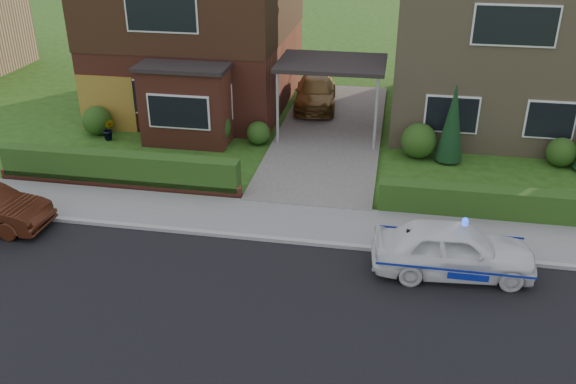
# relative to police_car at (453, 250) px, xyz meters

# --- Properties ---
(ground) EXTENTS (120.00, 120.00, 0.00)m
(ground) POSITION_rel_police_car_xyz_m (-3.91, -2.40, -0.64)
(ground) COLOR #254713
(ground) RESTS_ON ground
(road) EXTENTS (60.00, 6.00, 0.02)m
(road) POSITION_rel_police_car_xyz_m (-3.91, -2.40, -0.64)
(road) COLOR black
(road) RESTS_ON ground
(kerb) EXTENTS (60.00, 0.16, 0.12)m
(kerb) POSITION_rel_police_car_xyz_m (-3.91, 0.65, -0.58)
(kerb) COLOR #9E9993
(kerb) RESTS_ON ground
(sidewalk) EXTENTS (60.00, 2.00, 0.10)m
(sidewalk) POSITION_rel_police_car_xyz_m (-3.91, 1.70, -0.59)
(sidewalk) COLOR slate
(sidewalk) RESTS_ON ground
(driveway) EXTENTS (3.80, 12.00, 0.12)m
(driveway) POSITION_rel_police_car_xyz_m (-3.91, 8.60, -0.58)
(driveway) COLOR #666059
(driveway) RESTS_ON ground
(house_left) EXTENTS (7.50, 9.53, 7.25)m
(house_left) POSITION_rel_police_car_xyz_m (-9.69, 11.50, 3.17)
(house_left) COLOR brown
(house_left) RESTS_ON ground
(house_right) EXTENTS (7.50, 8.06, 7.25)m
(house_right) POSITION_rel_police_car_xyz_m (1.89, 11.59, 3.02)
(house_right) COLOR #8E7A57
(house_right) RESTS_ON ground
(carport_link) EXTENTS (3.80, 3.00, 2.77)m
(carport_link) POSITION_rel_police_car_xyz_m (-3.91, 8.55, 2.01)
(carport_link) COLOR black
(carport_link) RESTS_ON ground
(garage_door) EXTENTS (2.20, 0.10, 2.10)m
(garage_door) POSITION_rel_police_car_xyz_m (-12.16, 7.56, 0.41)
(garage_door) COLOR olive
(garage_door) RESTS_ON ground
(dwarf_wall) EXTENTS (7.70, 0.25, 0.36)m
(dwarf_wall) POSITION_rel_police_car_xyz_m (-9.71, 2.90, -0.46)
(dwarf_wall) COLOR brown
(dwarf_wall) RESTS_ON ground
(hedge_left) EXTENTS (7.50, 0.55, 0.90)m
(hedge_left) POSITION_rel_police_car_xyz_m (-9.71, 3.05, -0.64)
(hedge_left) COLOR #1C3E13
(hedge_left) RESTS_ON ground
(hedge_right) EXTENTS (7.50, 0.55, 0.80)m
(hedge_right) POSITION_rel_police_car_xyz_m (1.89, 2.95, -0.64)
(hedge_right) COLOR #1C3E13
(hedge_right) RESTS_ON ground
(shrub_left_far) EXTENTS (1.08, 1.08, 1.08)m
(shrub_left_far) POSITION_rel_police_car_xyz_m (-12.41, 7.10, -0.10)
(shrub_left_far) COLOR #1C3E13
(shrub_left_far) RESTS_ON ground
(shrub_left_mid) EXTENTS (1.32, 1.32, 1.32)m
(shrub_left_mid) POSITION_rel_police_car_xyz_m (-7.91, 6.90, 0.02)
(shrub_left_mid) COLOR #1C3E13
(shrub_left_mid) RESTS_ON ground
(shrub_left_near) EXTENTS (0.84, 0.84, 0.84)m
(shrub_left_near) POSITION_rel_police_car_xyz_m (-6.31, 7.20, -0.22)
(shrub_left_near) COLOR #1C3E13
(shrub_left_near) RESTS_ON ground
(shrub_right_near) EXTENTS (1.20, 1.20, 1.20)m
(shrub_right_near) POSITION_rel_police_car_xyz_m (-0.71, 7.00, -0.04)
(shrub_right_near) COLOR #1C3E13
(shrub_right_near) RESTS_ON ground
(shrub_right_mid) EXTENTS (0.96, 0.96, 0.96)m
(shrub_right_mid) POSITION_rel_police_car_xyz_m (3.89, 7.10, -0.16)
(shrub_right_mid) COLOR #1C3E13
(shrub_right_mid) RESTS_ON ground
(conifer_a) EXTENTS (0.90, 0.90, 2.60)m
(conifer_a) POSITION_rel_police_car_xyz_m (0.29, 6.80, 0.66)
(conifer_a) COLOR black
(conifer_a) RESTS_ON ground
(police_car) EXTENTS (3.47, 3.89, 1.45)m
(police_car) POSITION_rel_police_car_xyz_m (0.00, 0.00, 0.00)
(police_car) COLOR white
(police_car) RESTS_ON ground
(driveway_car) EXTENTS (2.03, 4.18, 1.17)m
(driveway_car) POSITION_rel_police_car_xyz_m (-4.85, 11.50, 0.06)
(driveway_car) COLOR brown
(driveway_car) RESTS_ON driveway
(potted_plant_a) EXTENTS (0.50, 0.40, 0.84)m
(potted_plant_a) POSITION_rel_police_car_xyz_m (-12.91, 3.60, -0.22)
(potted_plant_a) COLOR gray
(potted_plant_a) RESTS_ON ground
(potted_plant_b) EXTENTS (0.53, 0.47, 0.80)m
(potted_plant_b) POSITION_rel_police_car_xyz_m (-11.73, 6.60, -0.24)
(potted_plant_b) COLOR gray
(potted_plant_b) RESTS_ON ground
(potted_plant_c) EXTENTS (0.51, 0.51, 0.68)m
(potted_plant_c) POSITION_rel_police_car_xyz_m (-10.36, 4.13, -0.30)
(potted_plant_c) COLOR gray
(potted_plant_c) RESTS_ON ground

